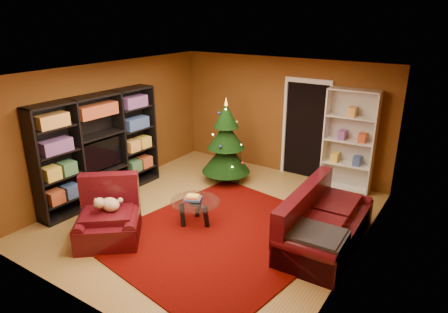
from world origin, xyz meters
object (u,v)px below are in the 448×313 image
Objects in this scene: gift_box_green at (234,174)px; dog at (110,205)px; gift_box_red at (230,165)px; sofa at (327,218)px; rug at (223,236)px; christmas_tree at (226,141)px; armchair at (108,217)px; white_bookshelf at (349,141)px; media_unit at (99,149)px; coffee_table at (196,212)px; acrylic_chair at (227,165)px.

gift_box_green is 3.24m from dog.
sofa is (3.04, -1.94, 0.36)m from gift_box_red.
christmas_tree is (-1.21, 1.98, 0.90)m from rug.
gift_box_green is at bearing 59.43° from sofa.
rug is 3.38× the size of armchair.
white_bookshelf reaches higher than gift_box_green.
white_bookshelf is at bearing 18.37° from armchair.
white_bookshelf reaches higher than gift_box_red.
gift_box_green is 0.64m from gift_box_red.
dog reaches higher than gift_box_red.
gift_box_red is (-0.42, 0.49, -0.02)m from gift_box_green.
sofa is (4.29, 0.77, -0.57)m from media_unit.
media_unit is at bearing -178.75° from rug.
media_unit is 1.44× the size of christmas_tree.
gift_box_green is at bearing -49.44° from gift_box_red.
gift_box_red is at bearing 51.40° from dog.
coffee_table is at bearing -72.53° from christmas_tree.
christmas_tree is 0.81m from gift_box_green.
white_bookshelf reaches higher than dog.
acrylic_chair is (1.66, 1.98, -0.62)m from media_unit.
christmas_tree is at bearing 157.91° from acrylic_chair.
media_unit is at bearing -176.00° from coffee_table.
gift_box_red is 0.19× the size of armchair.
coffee_table is (2.18, 0.15, -0.81)m from media_unit.
dog is at bearing -80.76° from acrylic_chair.
armchair is (-0.27, -3.07, -0.50)m from christmas_tree.
white_bookshelf is 2.61× the size of acrylic_chair.
gift_box_green is (0.09, 0.18, -0.79)m from christmas_tree.
rug is 1.89× the size of christmas_tree.
christmas_tree is at bearing 45.45° from armchair.
dog is 0.46× the size of coffee_table.
rug is 0.66m from coffee_table.
media_unit is 4.95m from white_bookshelf.
white_bookshelf is at bearing 41.96° from acrylic_chair.
gift_box_green is at bearing 44.11° from armchair.
white_bookshelf is 5.38× the size of dog.
rug is 3.06m from gift_box_red.
acrylic_chair is at bearing 105.77° from coffee_table.
christmas_tree is 1.10m from gift_box_red.
rug is at bearing -58.43° from christmas_tree.
sofa is at bearing -8.87° from acrylic_chair.
gift_box_red is 0.23× the size of acrylic_chair.
armchair is at bearing 119.62° from sofa.
armchair is at bearing -80.74° from acrylic_chair.
christmas_tree reaches higher than gift_box_green.
gift_box_green is at bearing 63.01° from christmas_tree.
coffee_table is at bearing -122.72° from white_bookshelf.
gift_box_green is 1.23× the size of gift_box_red.
christmas_tree is 3.03m from sofa.
media_unit is 6.75× the size of dog.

